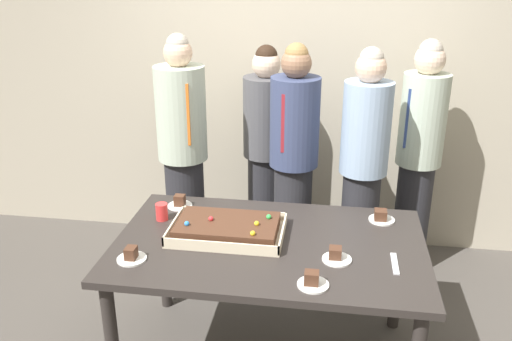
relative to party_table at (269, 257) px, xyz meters
name	(u,v)px	position (x,y,z in m)	size (l,w,h in m)	color
interior_back_panel	(297,57)	(0.00, 1.60, 0.80)	(8.00, 0.12, 3.00)	#B2A893
party_table	(269,257)	(0.00, 0.00, 0.00)	(1.66, 1.03, 0.78)	#2D2826
sheet_cake	(227,229)	(-0.24, 0.05, 0.13)	(0.62, 0.40, 0.10)	beige
plated_slice_near_left	(131,256)	(-0.67, -0.28, 0.11)	(0.15, 0.15, 0.07)	white
plated_slice_near_right	(180,203)	(-0.60, 0.36, 0.11)	(0.15, 0.15, 0.08)	white
plated_slice_far_left	(381,217)	(0.61, 0.35, 0.11)	(0.15, 0.15, 0.07)	white
plated_slice_far_right	(312,281)	(0.25, -0.38, 0.11)	(0.15, 0.15, 0.07)	white
plated_slice_center_front	(336,256)	(0.36, -0.13, 0.11)	(0.15, 0.15, 0.07)	white
drink_cup_nearest	(162,212)	(-0.65, 0.17, 0.14)	(0.07, 0.07, 0.10)	red
cake_server_utensil	(395,264)	(0.65, -0.13, 0.09)	(0.03, 0.20, 0.01)	silver
person_serving_front	(293,166)	(0.05, 0.85, 0.20)	(0.32, 0.32, 1.72)	#28282D
person_green_shirt_behind	(363,172)	(0.51, 0.82, 0.20)	(0.31, 0.31, 1.71)	#28282D
person_striped_tie_right	(183,156)	(-0.72, 0.90, 0.21)	(0.34, 0.34, 1.76)	#28282D
person_far_right_suit	(266,152)	(-0.19, 1.24, 0.16)	(0.33, 0.33, 1.64)	#28282D
person_back_corner	(418,157)	(0.91, 1.15, 0.21)	(0.31, 0.31, 1.72)	#28282D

